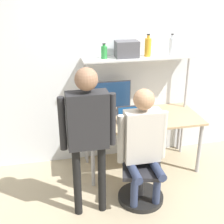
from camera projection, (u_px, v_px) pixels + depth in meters
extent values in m
plane|color=tan|center=(149.00, 181.00, 4.22)|extent=(12.00, 12.00, 0.00)
cube|color=silver|center=(134.00, 68.00, 4.45)|extent=(8.00, 0.06, 2.70)
cube|color=tan|center=(142.00, 118.00, 4.30)|extent=(1.60, 0.79, 0.03)
cylinder|color=#A5A5AA|center=(93.00, 161.00, 4.00)|extent=(0.05, 0.05, 0.74)
cylinder|color=#A5A5AA|center=(199.00, 149.00, 4.29)|extent=(0.05, 0.05, 0.74)
cylinder|color=#A5A5AA|center=(86.00, 137.00, 4.60)|extent=(0.05, 0.05, 0.74)
cylinder|color=#A5A5AA|center=(179.00, 128.00, 4.90)|extent=(0.05, 0.05, 0.74)
cube|color=silver|center=(139.00, 58.00, 4.20)|extent=(1.52, 0.30, 0.02)
cylinder|color=#B2B2B7|center=(86.00, 114.00, 4.35)|extent=(0.04, 0.04, 1.56)
cylinder|color=#B2B2B7|center=(185.00, 106.00, 4.64)|extent=(0.04, 0.04, 1.56)
cylinder|color=#333338|center=(113.00, 113.00, 4.42)|extent=(0.22, 0.22, 0.01)
cylinder|color=#333338|center=(113.00, 109.00, 4.40)|extent=(0.06, 0.06, 0.09)
cube|color=#333338|center=(112.00, 94.00, 4.32)|extent=(0.51, 0.01, 0.38)
cube|color=navy|center=(113.00, 95.00, 4.31)|extent=(0.49, 0.02, 0.36)
cube|color=#333338|center=(130.00, 125.00, 4.03)|extent=(0.30, 0.22, 0.01)
cube|color=black|center=(130.00, 125.00, 4.02)|extent=(0.26, 0.12, 0.00)
cube|color=#333338|center=(128.00, 114.00, 4.08)|extent=(0.30, 0.04, 0.22)
cube|color=#194C8C|center=(128.00, 114.00, 4.07)|extent=(0.27, 0.03, 0.20)
cube|color=#264C8C|center=(150.00, 123.00, 4.10)|extent=(0.07, 0.15, 0.01)
cube|color=black|center=(150.00, 123.00, 4.10)|extent=(0.06, 0.13, 0.00)
cylinder|color=black|center=(141.00, 197.00, 3.87)|extent=(0.56, 0.56, 0.06)
cylinder|color=#4C4C51|center=(141.00, 183.00, 3.79)|extent=(0.06, 0.06, 0.35)
cube|color=#26262B|center=(142.00, 169.00, 3.71)|extent=(0.56, 0.56, 0.05)
cube|color=#26262B|center=(141.00, 142.00, 3.80)|extent=(0.41, 0.14, 0.45)
cylinder|color=#2D3856|center=(134.00, 194.00, 3.61)|extent=(0.09, 0.09, 0.46)
cylinder|color=#2D3856|center=(157.00, 190.00, 3.66)|extent=(0.09, 0.09, 0.46)
cylinder|color=#2D3856|center=(134.00, 172.00, 3.53)|extent=(0.10, 0.38, 0.10)
cylinder|color=#2D3856|center=(157.00, 169.00, 3.58)|extent=(0.10, 0.38, 0.10)
cube|color=beige|center=(142.00, 136.00, 3.57)|extent=(0.42, 0.20, 0.62)
cylinder|color=beige|center=(121.00, 139.00, 3.52)|extent=(0.08, 0.08, 0.59)
cylinder|color=beige|center=(163.00, 135.00, 3.62)|extent=(0.08, 0.08, 0.59)
sphere|color=tan|center=(144.00, 99.00, 3.39)|extent=(0.24, 0.24, 0.24)
cylinder|color=black|center=(77.00, 182.00, 3.48)|extent=(0.09, 0.09, 0.87)
cylinder|color=black|center=(102.00, 179.00, 3.54)|extent=(0.09, 0.09, 0.87)
cube|color=#262628|center=(88.00, 120.00, 3.22)|extent=(0.43, 0.20, 0.61)
cylinder|color=#262628|center=(62.00, 124.00, 3.18)|extent=(0.08, 0.08, 0.58)
cylinder|color=#262628|center=(112.00, 119.00, 3.28)|extent=(0.08, 0.08, 0.58)
sphere|color=#8C664C|center=(86.00, 79.00, 3.05)|extent=(0.23, 0.23, 0.23)
cylinder|color=gold|center=(148.00, 47.00, 4.17)|extent=(0.09, 0.09, 0.24)
cylinder|color=gold|center=(148.00, 37.00, 4.12)|extent=(0.04, 0.04, 0.04)
cylinder|color=black|center=(148.00, 34.00, 4.10)|extent=(0.04, 0.04, 0.01)
cylinder|color=#2D8C3F|center=(104.00, 53.00, 4.07)|extent=(0.08, 0.08, 0.16)
cylinder|color=#2D8C3F|center=(104.00, 45.00, 4.03)|extent=(0.04, 0.04, 0.03)
cylinder|color=black|center=(104.00, 44.00, 4.03)|extent=(0.04, 0.04, 0.01)
cylinder|color=silver|center=(172.00, 47.00, 4.24)|extent=(0.07, 0.07, 0.23)
cylinder|color=silver|center=(172.00, 36.00, 4.18)|extent=(0.03, 0.03, 0.04)
cylinder|color=black|center=(172.00, 34.00, 4.17)|extent=(0.04, 0.04, 0.01)
cube|color=#4C4C51|center=(127.00, 49.00, 4.12)|extent=(0.30, 0.20, 0.22)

